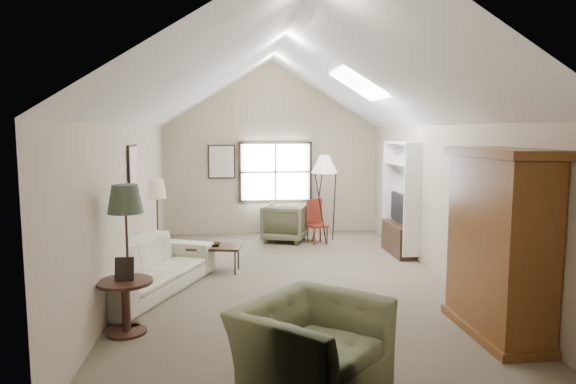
{
  "coord_description": "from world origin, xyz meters",
  "views": [
    {
      "loc": [
        -0.93,
        -7.98,
        2.41
      ],
      "look_at": [
        0.0,
        0.4,
        1.4
      ],
      "focal_mm": 32.0,
      "sensor_mm": 36.0,
      "label": 1
    }
  ],
  "objects": [
    {
      "name": "room_shell",
      "position": [
        0.0,
        0.0,
        3.21
      ],
      "size": [
        5.01,
        8.01,
        4.0
      ],
      "color": "#665D49",
      "rests_on": "ground"
    },
    {
      "name": "window",
      "position": [
        0.1,
        3.96,
        1.45
      ],
      "size": [
        1.72,
        0.08,
        1.42
      ],
      "primitive_type": "cube",
      "color": "black",
      "rests_on": "room_shell"
    },
    {
      "name": "skylight",
      "position": [
        1.3,
        0.9,
        3.22
      ],
      "size": [
        0.8,
        1.2,
        0.52
      ],
      "primitive_type": null,
      "color": "white",
      "rests_on": "room_shell"
    },
    {
      "name": "wall_art",
      "position": [
        -1.88,
        1.94,
        1.73
      ],
      "size": [
        1.97,
        3.71,
        0.88
      ],
      "color": "black",
      "rests_on": "room_shell"
    },
    {
      "name": "armoire",
      "position": [
        2.18,
        -2.4,
        1.1
      ],
      "size": [
        0.6,
        1.5,
        2.2
      ],
      "primitive_type": "cube",
      "color": "brown",
      "rests_on": "ground"
    },
    {
      "name": "tv_alcove",
      "position": [
        2.34,
        1.6,
        1.15
      ],
      "size": [
        0.32,
        1.3,
        2.1
      ],
      "primitive_type": "cube",
      "color": "white",
      "rests_on": "ground"
    },
    {
      "name": "media_console",
      "position": [
        2.32,
        1.6,
        0.3
      ],
      "size": [
        0.34,
        1.18,
        0.6
      ],
      "primitive_type": "cube",
      "color": "#382316",
      "rests_on": "ground"
    },
    {
      "name": "tv_panel",
      "position": [
        2.32,
        1.6,
        0.92
      ],
      "size": [
        0.05,
        0.9,
        0.55
      ],
      "primitive_type": "cube",
      "color": "black",
      "rests_on": "media_console"
    },
    {
      "name": "sofa",
      "position": [
        -2.2,
        -0.31,
        0.38
      ],
      "size": [
        1.94,
        2.77,
        0.75
      ],
      "primitive_type": "imported",
      "rotation": [
        0.0,
        0.0,
        1.17
      ],
      "color": "beige",
      "rests_on": "ground"
    },
    {
      "name": "armchair_near",
      "position": [
        -0.21,
        -3.51,
        0.42
      ],
      "size": [
        1.69,
        1.7,
        0.83
      ],
      "primitive_type": "imported",
      "rotation": [
        0.0,
        0.0,
        0.82
      ],
      "color": "#6C714F",
      "rests_on": "ground"
    },
    {
      "name": "armchair_far",
      "position": [
        0.23,
        3.03,
        0.41
      ],
      "size": [
        1.14,
        1.16,
        0.82
      ],
      "primitive_type": "imported",
      "rotation": [
        0.0,
        0.0,
        2.79
      ],
      "color": "brown",
      "rests_on": "ground"
    },
    {
      "name": "coffee_table",
      "position": [
        -1.23,
        0.68,
        0.23
      ],
      "size": [
        0.96,
        0.64,
        0.45
      ],
      "primitive_type": "cube",
      "rotation": [
        0.0,
        0.0,
        -0.17
      ],
      "color": "#342615",
      "rests_on": "ground"
    },
    {
      "name": "bowl",
      "position": [
        -1.23,
        0.68,
        0.48
      ],
      "size": [
        0.25,
        0.25,
        0.05
      ],
      "primitive_type": "imported",
      "rotation": [
        0.0,
        0.0,
        -0.17
      ],
      "color": "#332614",
      "rests_on": "coffee_table"
    },
    {
      "name": "side_table",
      "position": [
        -2.2,
        -1.91,
        0.32
      ],
      "size": [
        0.85,
        0.85,
        0.65
      ],
      "primitive_type": "cylinder",
      "rotation": [
        0.0,
        0.0,
        -0.4
      ],
      "color": "#3A2118",
      "rests_on": "ground"
    },
    {
      "name": "side_chair",
      "position": [
        0.89,
        2.71,
        0.47
      ],
      "size": [
        0.47,
        0.47,
        0.95
      ],
      "primitive_type": "cube",
      "rotation": [
        0.0,
        0.0,
        0.33
      ],
      "color": "maroon",
      "rests_on": "ground"
    },
    {
      "name": "tripod_lamp",
      "position": [
        1.05,
        2.78,
        0.96
      ],
      "size": [
        0.7,
        0.7,
        1.93
      ],
      "primitive_type": null,
      "rotation": [
        0.0,
        0.0,
        -0.29
      ],
      "color": "silver",
      "rests_on": "ground"
    },
    {
      "name": "dark_lamp",
      "position": [
        -2.2,
        -1.71,
        0.9
      ],
      "size": [
        0.57,
        0.57,
        1.8
      ],
      "primitive_type": null,
      "rotation": [
        0.0,
        0.0,
        -0.4
      ],
      "color": "#262E20",
      "rests_on": "ground"
    },
    {
      "name": "tan_lamp",
      "position": [
        -2.2,
        0.89,
        0.81
      ],
      "size": [
        0.42,
        0.42,
        1.62
      ],
      "primitive_type": null,
      "rotation": [
        0.0,
        0.0,
        -0.4
      ],
      "color": "tan",
      "rests_on": "ground"
    }
  ]
}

